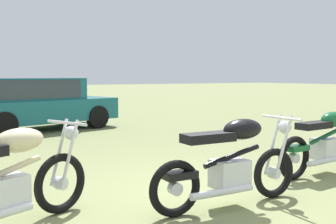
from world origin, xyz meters
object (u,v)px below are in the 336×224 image
(motorcycle_cream, at_px, (4,181))
(car_teal, at_px, (33,100))
(motorcycle_black, at_px, (230,164))
(motorcycle_green, at_px, (326,142))

(motorcycle_cream, distance_m, car_teal, 7.43)
(motorcycle_cream, height_order, car_teal, car_teal)
(motorcycle_black, bearing_deg, motorcycle_cream, 169.08)
(motorcycle_black, relative_size, motorcycle_green, 0.96)
(motorcycle_black, xyz_separation_m, motorcycle_green, (2.29, 0.47, -0.02))
(motorcycle_cream, bearing_deg, motorcycle_black, -34.79)
(motorcycle_black, relative_size, car_teal, 0.46)
(motorcycle_green, relative_size, car_teal, 0.48)
(motorcycle_black, height_order, motorcycle_green, same)
(motorcycle_cream, height_order, motorcycle_green, same)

